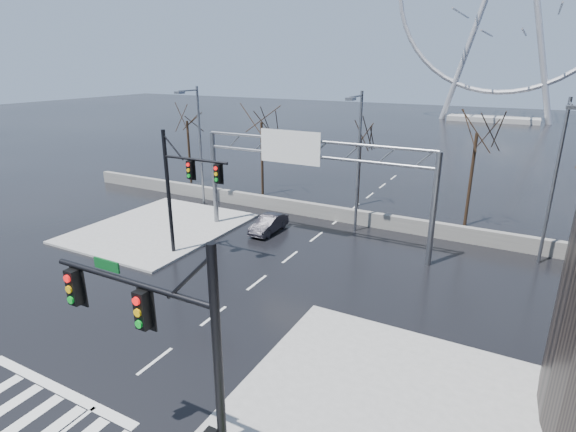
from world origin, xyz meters
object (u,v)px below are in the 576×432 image
Objects in this scene: signal_mast_near at (174,348)px; sign_gantry at (306,168)px; car at (269,224)px; signal_mast_far at (181,183)px.

sign_gantry is (-5.52, 19.00, 0.31)m from signal_mast_near.
car is at bearing 114.10° from signal_mast_near.
signal_mast_far is 0.49× the size of sign_gantry.
car is (-8.64, 19.31, -4.25)m from signal_mast_near.
sign_gantry reaches higher than car.
sign_gantry is at bearing 106.19° from signal_mast_near.
signal_mast_near reaches higher than car.
signal_mast_near is 2.10× the size of car.
signal_mast_far is 7.94m from car.
signal_mast_near is 17.03m from signal_mast_far.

